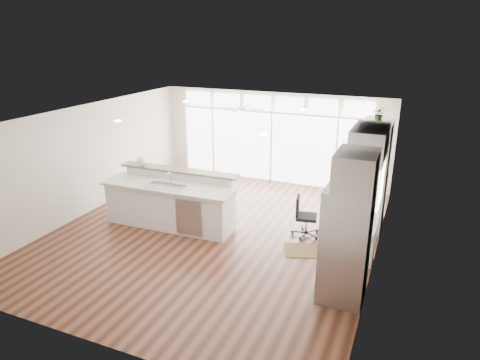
% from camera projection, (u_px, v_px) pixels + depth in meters
% --- Properties ---
extents(floor, '(7.00, 8.00, 0.02)m').
position_uv_depth(floor, '(215.00, 233.00, 9.81)').
color(floor, '#3E1E13').
rests_on(floor, ground).
extents(ceiling, '(7.00, 8.00, 0.02)m').
position_uv_depth(ceiling, '(213.00, 116.00, 8.92)').
color(ceiling, silver).
rests_on(ceiling, wall_back).
extents(wall_back, '(7.00, 0.04, 2.70)m').
position_uv_depth(wall_back, '(273.00, 137.00, 12.84)').
color(wall_back, beige).
rests_on(wall_back, floor).
extents(wall_front, '(7.00, 0.04, 2.70)m').
position_uv_depth(wall_front, '(86.00, 263.00, 5.88)').
color(wall_front, beige).
rests_on(wall_front, floor).
extents(wall_left, '(0.04, 8.00, 2.70)m').
position_uv_depth(wall_left, '(88.00, 159.00, 10.64)').
color(wall_left, beige).
rests_on(wall_left, floor).
extents(wall_right, '(0.04, 8.00, 2.70)m').
position_uv_depth(wall_right, '(380.00, 200.00, 8.08)').
color(wall_right, beige).
rests_on(wall_right, floor).
extents(glass_wall, '(5.80, 0.06, 2.08)m').
position_uv_depth(glass_wall, '(272.00, 147.00, 12.89)').
color(glass_wall, white).
rests_on(glass_wall, wall_back).
extents(transom_row, '(5.90, 0.06, 0.40)m').
position_uv_depth(transom_row, '(273.00, 103.00, 12.45)').
color(transom_row, white).
rests_on(transom_row, wall_back).
extents(desk_window, '(0.04, 0.85, 0.85)m').
position_uv_depth(desk_window, '(381.00, 185.00, 8.29)').
color(desk_window, white).
rests_on(desk_window, wall_right).
extents(ceiling_fan, '(1.16, 1.16, 0.32)m').
position_uv_depth(ceiling_fan, '(242.00, 105.00, 11.61)').
color(ceiling_fan, white).
rests_on(ceiling_fan, ceiling).
extents(recessed_lights, '(3.40, 3.00, 0.02)m').
position_uv_depth(recessed_lights, '(217.00, 115.00, 9.10)').
color(recessed_lights, '#F2ECCE').
rests_on(recessed_lights, ceiling).
extents(oven_cabinet, '(0.64, 1.20, 2.50)m').
position_uv_depth(oven_cabinet, '(373.00, 175.00, 9.80)').
color(oven_cabinet, white).
rests_on(oven_cabinet, floor).
extents(desk_nook, '(0.72, 1.30, 0.76)m').
position_uv_depth(desk_nook, '(358.00, 236.00, 8.79)').
color(desk_nook, white).
rests_on(desk_nook, floor).
extents(upper_cabinets, '(0.64, 1.30, 0.64)m').
position_uv_depth(upper_cabinets, '(369.00, 143.00, 8.13)').
color(upper_cabinets, white).
rests_on(upper_cabinets, wall_right).
extents(refrigerator, '(0.76, 0.90, 2.00)m').
position_uv_depth(refrigerator, '(346.00, 244.00, 7.16)').
color(refrigerator, '#A2A3A7').
rests_on(refrigerator, floor).
extents(fridge_cabinet, '(0.64, 0.90, 0.60)m').
position_uv_depth(fridge_cabinet, '(356.00, 170.00, 6.71)').
color(fridge_cabinet, white).
rests_on(fridge_cabinet, wall_right).
extents(framed_photos, '(0.06, 0.22, 0.80)m').
position_uv_depth(framed_photos, '(383.00, 182.00, 8.88)').
color(framed_photos, black).
rests_on(framed_photos, wall_right).
extents(kitchen_island, '(3.19, 1.27, 1.25)m').
position_uv_depth(kitchen_island, '(169.00, 201.00, 9.95)').
color(kitchen_island, white).
rests_on(kitchen_island, floor).
extents(rug, '(1.06, 0.91, 0.01)m').
position_uv_depth(rug, '(306.00, 250.00, 8.99)').
color(rug, '#382512').
rests_on(rug, floor).
extents(office_chair, '(0.55, 0.52, 0.92)m').
position_uv_depth(office_chair, '(307.00, 217.00, 9.51)').
color(office_chair, black).
rests_on(office_chair, floor).
extents(fishbowl, '(0.28, 0.28, 0.24)m').
position_uv_depth(fishbowl, '(142.00, 161.00, 10.39)').
color(fishbowl, silver).
rests_on(fishbowl, kitchen_island).
extents(monitor, '(0.13, 0.52, 0.42)m').
position_uv_depth(monitor, '(357.00, 209.00, 8.63)').
color(monitor, black).
rests_on(monitor, desk_nook).
extents(keyboard, '(0.13, 0.32, 0.02)m').
position_uv_depth(keyboard, '(347.00, 217.00, 8.76)').
color(keyboard, silver).
rests_on(keyboard, desk_nook).
extents(potted_plant, '(0.30, 0.33, 0.24)m').
position_uv_depth(potted_plant, '(379.00, 116.00, 9.35)').
color(potted_plant, '#2D5524').
rests_on(potted_plant, oven_cabinet).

